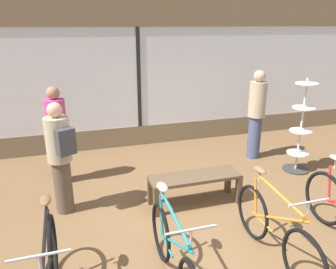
{
  "coord_description": "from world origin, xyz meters",
  "views": [
    {
      "loc": [
        -1.47,
        -3.18,
        2.66
      ],
      "look_at": [
        0.0,
        1.63,
        0.95
      ],
      "focal_mm": 35.0,
      "sensor_mm": 36.0,
      "label": 1
    }
  ],
  "objects_px": {
    "bicycle_left": "(174,256)",
    "customer_near_rack": "(57,134)",
    "customer_by_window": "(60,156)",
    "accessory_rack": "(300,134)",
    "bicycle_right": "(275,231)",
    "customer_mid_floor": "(256,113)",
    "display_bench": "(195,181)"
  },
  "relations": [
    {
      "from": "bicycle_left",
      "to": "bicycle_right",
      "type": "distance_m",
      "value": 1.25
    },
    {
      "from": "bicycle_left",
      "to": "customer_by_window",
      "type": "bearing_deg",
      "value": 119.85
    },
    {
      "from": "customer_by_window",
      "to": "display_bench",
      "type": "bearing_deg",
      "value": -10.36
    },
    {
      "from": "bicycle_left",
      "to": "bicycle_right",
      "type": "bearing_deg",
      "value": 3.0
    },
    {
      "from": "accessory_rack",
      "to": "customer_mid_floor",
      "type": "distance_m",
      "value": 0.95
    },
    {
      "from": "bicycle_right",
      "to": "accessory_rack",
      "type": "height_order",
      "value": "accessory_rack"
    },
    {
      "from": "accessory_rack",
      "to": "customer_near_rack",
      "type": "bearing_deg",
      "value": 169.26
    },
    {
      "from": "customer_by_window",
      "to": "accessory_rack",
      "type": "bearing_deg",
      "value": 3.04
    },
    {
      "from": "display_bench",
      "to": "customer_near_rack",
      "type": "height_order",
      "value": "customer_near_rack"
    },
    {
      "from": "customer_by_window",
      "to": "customer_mid_floor",
      "type": "height_order",
      "value": "customer_mid_floor"
    },
    {
      "from": "bicycle_left",
      "to": "display_bench",
      "type": "height_order",
      "value": "bicycle_left"
    },
    {
      "from": "accessory_rack",
      "to": "bicycle_right",
      "type": "bearing_deg",
      "value": -132.8
    },
    {
      "from": "customer_mid_floor",
      "to": "bicycle_right",
      "type": "bearing_deg",
      "value": -116.81
    },
    {
      "from": "display_bench",
      "to": "customer_by_window",
      "type": "height_order",
      "value": "customer_by_window"
    },
    {
      "from": "customer_mid_floor",
      "to": "display_bench",
      "type": "bearing_deg",
      "value": -143.25
    },
    {
      "from": "bicycle_left",
      "to": "customer_near_rack",
      "type": "height_order",
      "value": "customer_near_rack"
    },
    {
      "from": "display_bench",
      "to": "customer_by_window",
      "type": "xyz_separation_m",
      "value": [
        -1.91,
        0.35,
        0.51
      ]
    },
    {
      "from": "bicycle_left",
      "to": "customer_by_window",
      "type": "distance_m",
      "value": 2.22
    },
    {
      "from": "accessory_rack",
      "to": "customer_mid_floor",
      "type": "height_order",
      "value": "customer_mid_floor"
    },
    {
      "from": "bicycle_left",
      "to": "customer_mid_floor",
      "type": "distance_m",
      "value": 4.0
    },
    {
      "from": "bicycle_right",
      "to": "accessory_rack",
      "type": "relative_size",
      "value": 0.97
    },
    {
      "from": "display_bench",
      "to": "customer_mid_floor",
      "type": "relative_size",
      "value": 0.77
    },
    {
      "from": "bicycle_right",
      "to": "customer_near_rack",
      "type": "height_order",
      "value": "customer_near_rack"
    },
    {
      "from": "accessory_rack",
      "to": "customer_by_window",
      "type": "height_order",
      "value": "accessory_rack"
    },
    {
      "from": "customer_mid_floor",
      "to": "customer_by_window",
      "type": "bearing_deg",
      "value": -164.67
    },
    {
      "from": "accessory_rack",
      "to": "customer_near_rack",
      "type": "height_order",
      "value": "accessory_rack"
    },
    {
      "from": "customer_near_rack",
      "to": "accessory_rack",
      "type": "bearing_deg",
      "value": -10.74
    },
    {
      "from": "bicycle_right",
      "to": "customer_by_window",
      "type": "height_order",
      "value": "customer_by_window"
    },
    {
      "from": "display_bench",
      "to": "customer_mid_floor",
      "type": "bearing_deg",
      "value": 36.75
    },
    {
      "from": "customer_near_rack",
      "to": "bicycle_right",
      "type": "bearing_deg",
      "value": -50.11
    },
    {
      "from": "bicycle_left",
      "to": "accessory_rack",
      "type": "height_order",
      "value": "accessory_rack"
    },
    {
      "from": "bicycle_right",
      "to": "customer_mid_floor",
      "type": "height_order",
      "value": "customer_mid_floor"
    }
  ]
}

